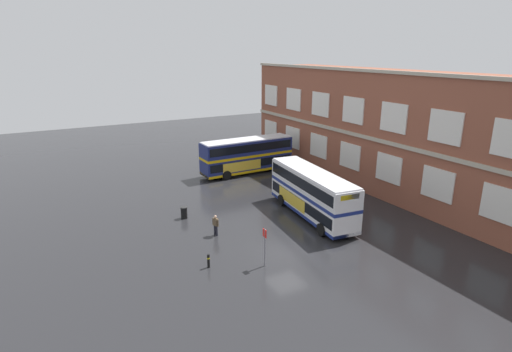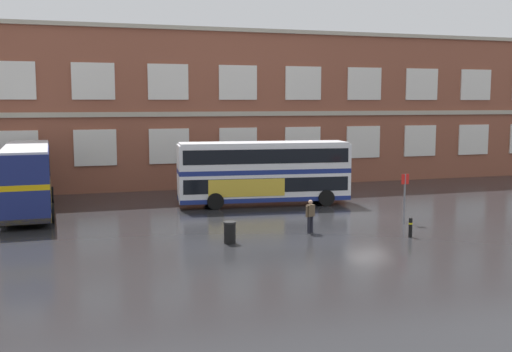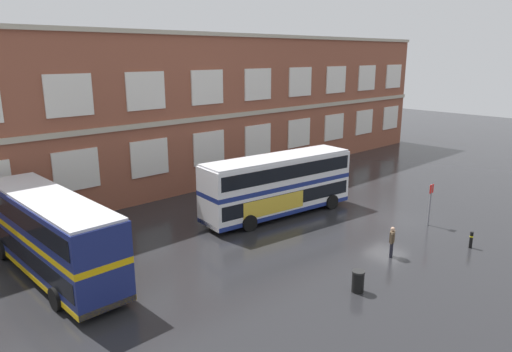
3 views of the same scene
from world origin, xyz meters
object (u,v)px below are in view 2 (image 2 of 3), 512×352
object	(u,v)px
double_decker_middle	(264,172)
bus_stand_flag	(405,193)
double_decker_near	(28,178)
waiting_passenger	(310,215)
safety_bollard_west	(410,227)
station_litter_bin	(230,232)

from	to	relation	value
double_decker_middle	bus_stand_flag	bearing A→B (deg)	-54.91
double_decker_near	waiting_passenger	bearing A→B (deg)	-35.98
double_decker_near	double_decker_middle	size ratio (longest dim) A/B	0.98
double_decker_near	safety_bollard_west	world-z (taller)	double_decker_near
bus_stand_flag	waiting_passenger	bearing A→B (deg)	-170.92
waiting_passenger	bus_stand_flag	size ratio (longest dim) A/B	0.63
bus_stand_flag	double_decker_near	bearing A→B (deg)	155.28
double_decker_near	waiting_passenger	distance (m)	17.34
waiting_passenger	station_litter_bin	world-z (taller)	waiting_passenger
safety_bollard_west	waiting_passenger	bearing A→B (deg)	150.78
bus_stand_flag	safety_bollard_west	xyz separation A→B (m)	(-1.66, -3.38, -1.14)
double_decker_middle	station_litter_bin	world-z (taller)	double_decker_middle
station_litter_bin	bus_stand_flag	bearing A→B (deg)	10.60
safety_bollard_west	bus_stand_flag	bearing A→B (deg)	63.83
double_decker_middle	double_decker_near	bearing A→B (deg)	175.07
double_decker_middle	station_litter_bin	bearing A→B (deg)	-116.35
waiting_passenger	station_litter_bin	size ratio (longest dim) A/B	1.65
bus_stand_flag	station_litter_bin	distance (m)	10.75
double_decker_near	station_litter_bin	bearing A→B (deg)	-49.67
double_decker_near	bus_stand_flag	distance (m)	22.02
station_litter_bin	safety_bollard_west	size ratio (longest dim) A/B	1.08
station_litter_bin	safety_bollard_west	xyz separation A→B (m)	(8.85, -1.42, -0.03)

